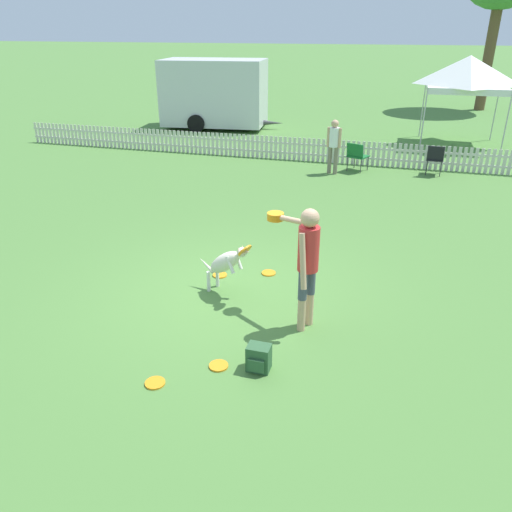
{
  "coord_description": "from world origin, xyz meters",
  "views": [
    {
      "loc": [
        2.33,
        -6.54,
        3.82
      ],
      "look_at": [
        0.53,
        -0.32,
        0.83
      ],
      "focal_mm": 35.0,
      "sensor_mm": 36.0,
      "label": 1
    }
  ],
  "objects_px": {
    "frisbee_midfield": "(219,366)",
    "canopy_tent_main": "(468,73)",
    "backpack_on_grass": "(259,358)",
    "spectator_standing": "(334,142)",
    "folding_chair_blue_left": "(357,154)",
    "leaping_dog": "(226,262)",
    "folding_chair_center": "(435,157)",
    "frisbee_far_scatter": "(220,275)",
    "frisbee_near_handler": "(155,383)",
    "frisbee_near_dog": "(269,273)",
    "handler_person": "(305,254)",
    "equipment_trailer": "(215,92)"
  },
  "relations": [
    {
      "from": "leaping_dog",
      "to": "backpack_on_grass",
      "type": "distance_m",
      "value": 1.99
    },
    {
      "from": "frisbee_midfield",
      "to": "folding_chair_center",
      "type": "relative_size",
      "value": 0.28
    },
    {
      "from": "frisbee_near_handler",
      "to": "folding_chair_blue_left",
      "type": "distance_m",
      "value": 10.3
    },
    {
      "from": "leaping_dog",
      "to": "spectator_standing",
      "type": "bearing_deg",
      "value": -161.21
    },
    {
      "from": "leaping_dog",
      "to": "handler_person",
      "type": "bearing_deg",
      "value": 90.55
    },
    {
      "from": "handler_person",
      "to": "frisbee_far_scatter",
      "type": "relative_size",
      "value": 7.3
    },
    {
      "from": "leaping_dog",
      "to": "folding_chair_blue_left",
      "type": "bearing_deg",
      "value": -165.42
    },
    {
      "from": "frisbee_near_handler",
      "to": "handler_person",
      "type": "bearing_deg",
      "value": 50.93
    },
    {
      "from": "folding_chair_blue_left",
      "to": "folding_chair_center",
      "type": "xyz_separation_m",
      "value": [
        2.13,
        0.18,
        0.02
      ]
    },
    {
      "from": "handler_person",
      "to": "canopy_tent_main",
      "type": "relative_size",
      "value": 0.59
    },
    {
      "from": "frisbee_near_handler",
      "to": "canopy_tent_main",
      "type": "bearing_deg",
      "value": 73.63
    },
    {
      "from": "folding_chair_center",
      "to": "frisbee_midfield",
      "type": "bearing_deg",
      "value": 78.82
    },
    {
      "from": "leaping_dog",
      "to": "frisbee_far_scatter",
      "type": "distance_m",
      "value": 0.85
    },
    {
      "from": "leaping_dog",
      "to": "folding_chair_center",
      "type": "height_order",
      "value": "leaping_dog"
    },
    {
      "from": "leaping_dog",
      "to": "folding_chair_blue_left",
      "type": "xyz_separation_m",
      "value": [
        1.18,
        7.93,
        -0.06
      ]
    },
    {
      "from": "frisbee_near_dog",
      "to": "folding_chair_blue_left",
      "type": "distance_m",
      "value": 7.11
    },
    {
      "from": "frisbee_midfield",
      "to": "canopy_tent_main",
      "type": "height_order",
      "value": "canopy_tent_main"
    },
    {
      "from": "handler_person",
      "to": "backpack_on_grass",
      "type": "xyz_separation_m",
      "value": [
        -0.31,
        -1.13,
        -0.94
      ]
    },
    {
      "from": "handler_person",
      "to": "canopy_tent_main",
      "type": "height_order",
      "value": "canopy_tent_main"
    },
    {
      "from": "canopy_tent_main",
      "to": "frisbee_midfield",
      "type": "bearing_deg",
      "value": -104.67
    },
    {
      "from": "canopy_tent_main",
      "to": "spectator_standing",
      "type": "distance_m",
      "value": 6.33
    },
    {
      "from": "frisbee_near_dog",
      "to": "backpack_on_grass",
      "type": "height_order",
      "value": "backpack_on_grass"
    },
    {
      "from": "spectator_standing",
      "to": "handler_person",
      "type": "bearing_deg",
      "value": 107.17
    },
    {
      "from": "handler_person",
      "to": "frisbee_midfield",
      "type": "bearing_deg",
      "value": 169.61
    },
    {
      "from": "equipment_trailer",
      "to": "frisbee_near_handler",
      "type": "bearing_deg",
      "value": -78.69
    },
    {
      "from": "backpack_on_grass",
      "to": "spectator_standing",
      "type": "bearing_deg",
      "value": 92.78
    },
    {
      "from": "leaping_dog",
      "to": "frisbee_midfield",
      "type": "distance_m",
      "value": 1.91
    },
    {
      "from": "handler_person",
      "to": "backpack_on_grass",
      "type": "relative_size",
      "value": 5.19
    },
    {
      "from": "handler_person",
      "to": "leaping_dog",
      "type": "height_order",
      "value": "handler_person"
    },
    {
      "from": "frisbee_near_dog",
      "to": "folding_chair_center",
      "type": "relative_size",
      "value": 0.28
    },
    {
      "from": "equipment_trailer",
      "to": "frisbee_midfield",
      "type": "bearing_deg",
      "value": -76.07
    },
    {
      "from": "frisbee_far_scatter",
      "to": "frisbee_midfield",
      "type": "bearing_deg",
      "value": -70.37
    },
    {
      "from": "frisbee_midfield",
      "to": "folding_chair_center",
      "type": "height_order",
      "value": "folding_chair_center"
    },
    {
      "from": "backpack_on_grass",
      "to": "folding_chair_blue_left",
      "type": "relative_size",
      "value": 0.41
    },
    {
      "from": "frisbee_near_handler",
      "to": "frisbee_midfield",
      "type": "xyz_separation_m",
      "value": [
        0.6,
        0.52,
        0.0
      ]
    },
    {
      "from": "folding_chair_blue_left",
      "to": "canopy_tent_main",
      "type": "bearing_deg",
      "value": -101.85
    },
    {
      "from": "backpack_on_grass",
      "to": "canopy_tent_main",
      "type": "distance_m",
      "value": 14.64
    },
    {
      "from": "frisbee_midfield",
      "to": "folding_chair_blue_left",
      "type": "xyz_separation_m",
      "value": [
        0.67,
        9.69,
        0.48
      ]
    },
    {
      "from": "spectator_standing",
      "to": "frisbee_near_dog",
      "type": "bearing_deg",
      "value": 100.86
    },
    {
      "from": "handler_person",
      "to": "frisbee_near_dog",
      "type": "bearing_deg",
      "value": 54.45
    },
    {
      "from": "leaping_dog",
      "to": "folding_chair_center",
      "type": "distance_m",
      "value": 8.76
    },
    {
      "from": "handler_person",
      "to": "frisbee_near_handler",
      "type": "relative_size",
      "value": 7.3
    },
    {
      "from": "leaping_dog",
      "to": "frisbee_midfield",
      "type": "height_order",
      "value": "leaping_dog"
    },
    {
      "from": "folding_chair_center",
      "to": "equipment_trailer",
      "type": "bearing_deg",
      "value": -26.74
    },
    {
      "from": "frisbee_near_dog",
      "to": "folding_chair_blue_left",
      "type": "bearing_deg",
      "value": 84.12
    },
    {
      "from": "leaping_dog",
      "to": "frisbee_near_dog",
      "type": "height_order",
      "value": "leaping_dog"
    },
    {
      "from": "folding_chair_blue_left",
      "to": "folding_chair_center",
      "type": "height_order",
      "value": "folding_chair_center"
    },
    {
      "from": "frisbee_midfield",
      "to": "canopy_tent_main",
      "type": "distance_m",
      "value": 14.86
    },
    {
      "from": "leaping_dog",
      "to": "folding_chair_center",
      "type": "relative_size",
      "value": 1.22
    },
    {
      "from": "leaping_dog",
      "to": "canopy_tent_main",
      "type": "height_order",
      "value": "canopy_tent_main"
    }
  ]
}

